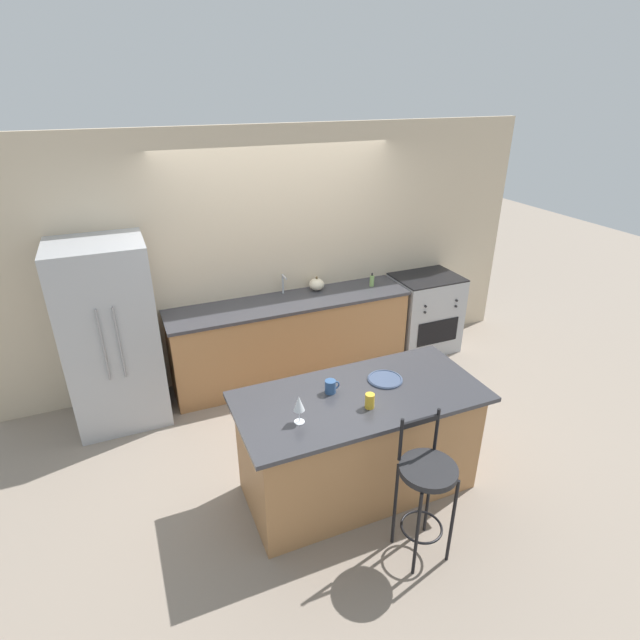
% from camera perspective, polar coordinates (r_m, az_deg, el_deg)
% --- Properties ---
extents(ground_plane, '(18.00, 18.00, 0.00)m').
position_cam_1_polar(ground_plane, '(5.55, -1.97, -7.94)').
color(ground_plane, gray).
extents(wall_back, '(6.00, 0.07, 2.70)m').
position_cam_1_polar(wall_back, '(5.54, -4.70, 7.44)').
color(wall_back, beige).
rests_on(wall_back, ground_plane).
extents(back_counter, '(2.67, 0.65, 0.93)m').
position_cam_1_polar(back_counter, '(5.61, -3.38, -2.05)').
color(back_counter, '#A87547').
rests_on(back_counter, ground_plane).
extents(sink_faucet, '(0.02, 0.13, 0.22)m').
position_cam_1_polar(sink_faucet, '(5.53, -4.22, 4.35)').
color(sink_faucet, '#ADAFB5').
rests_on(sink_faucet, back_counter).
extents(kitchen_island, '(1.92, 0.90, 0.92)m').
position_cam_1_polar(kitchen_island, '(4.11, 4.45, -13.77)').
color(kitchen_island, '#A87547').
rests_on(kitchen_island, ground_plane).
extents(refrigerator, '(0.83, 0.76, 1.82)m').
position_cam_1_polar(refrigerator, '(5.10, -22.76, -1.61)').
color(refrigerator, '#ADAFB5').
rests_on(refrigerator, ground_plane).
extents(oven_range, '(0.78, 0.65, 0.96)m').
position_cam_1_polar(oven_range, '(6.32, 11.77, 0.83)').
color(oven_range, '#ADAFB5').
rests_on(oven_range, ground_plane).
extents(bar_stool_near, '(0.39, 0.39, 1.11)m').
position_cam_1_polar(bar_stool_near, '(3.60, 12.01, -17.82)').
color(bar_stool_near, black).
rests_on(bar_stool_near, ground_plane).
extents(dinner_plate, '(0.28, 0.28, 0.02)m').
position_cam_1_polar(dinner_plate, '(4.03, 7.44, -6.71)').
color(dinner_plate, '#425170').
rests_on(dinner_plate, kitchen_island).
extents(wine_glass, '(0.08, 0.08, 0.21)m').
position_cam_1_polar(wine_glass, '(3.47, -2.42, -9.56)').
color(wine_glass, white).
rests_on(wine_glass, kitchen_island).
extents(coffee_mug, '(0.12, 0.08, 0.10)m').
position_cam_1_polar(coffee_mug, '(3.83, 1.23, -7.60)').
color(coffee_mug, '#335689').
rests_on(coffee_mug, kitchen_island).
extents(tumbler_cup, '(0.07, 0.07, 0.11)m').
position_cam_1_polar(tumbler_cup, '(3.68, 5.70, -9.18)').
color(tumbler_cup, gold).
rests_on(tumbler_cup, kitchen_island).
extents(pumpkin_decoration, '(0.17, 0.17, 0.16)m').
position_cam_1_polar(pumpkin_decoration, '(5.64, -0.39, 4.10)').
color(pumpkin_decoration, beige).
rests_on(pumpkin_decoration, back_counter).
extents(soap_bottle, '(0.05, 0.05, 0.16)m').
position_cam_1_polar(soap_bottle, '(5.79, 5.95, 4.50)').
color(soap_bottle, '#89B260').
rests_on(soap_bottle, back_counter).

